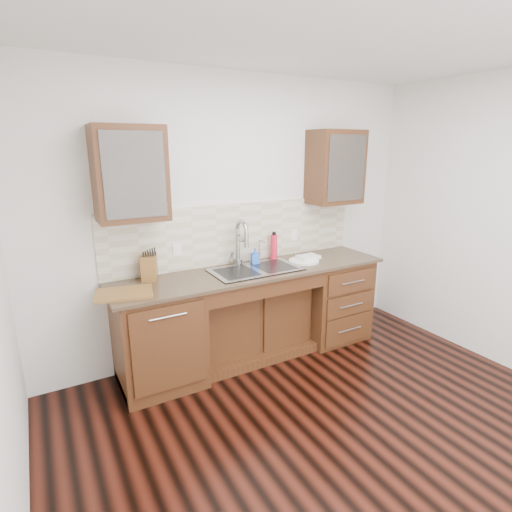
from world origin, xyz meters
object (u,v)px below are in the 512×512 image
soap_bottle (255,256)px  plate (304,261)px  knife_block (149,267)px  cutting_board (124,294)px  water_bottle (274,247)px

soap_bottle → plate: 0.51m
knife_block → cutting_board: size_ratio=0.50×
plate → knife_block: 1.52m
soap_bottle → water_bottle: 0.28m
knife_block → soap_bottle: bearing=18.3°
water_bottle → plate: water_bottle is taller
soap_bottle → plate: (0.48, -0.16, -0.07)m
water_bottle → cutting_board: (-1.57, -0.30, -0.12)m
cutting_board → soap_bottle: bearing=9.9°
plate → cutting_board: cutting_board is taller
water_bottle → cutting_board: size_ratio=0.59×
cutting_board → water_bottle: bearing=10.7°
water_bottle → plate: 0.34m
soap_bottle → plate: soap_bottle is taller
cutting_board → plate: bearing=2.0°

